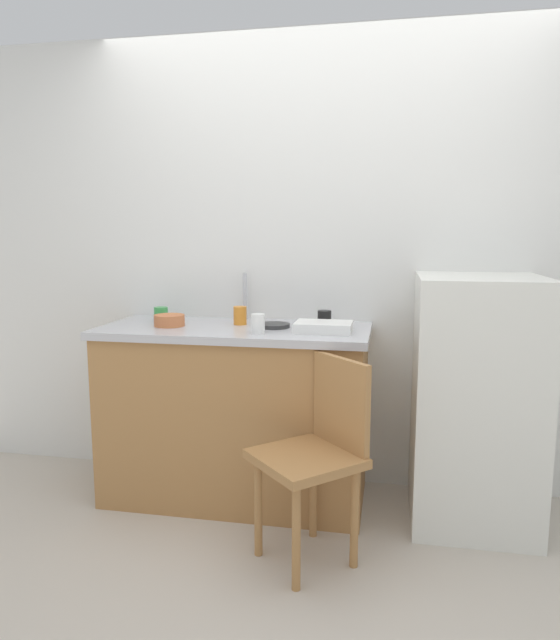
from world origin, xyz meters
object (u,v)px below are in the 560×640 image
(chair, at_px, (317,449))
(cup_white, at_px, (258,324))
(refrigerator, at_px, (475,400))
(cup_orange, at_px, (240,316))
(hotplate, at_px, (274,325))
(dish_tray, at_px, (324,327))
(cup_green, at_px, (161,314))
(cup_black, at_px, (324,318))
(terracotta_bowl, at_px, (169,320))

(chair, distance_m, cup_white, 0.69)
(refrigerator, bearing_deg, cup_orange, 175.97)
(chair, bearing_deg, hotplate, 166.15)
(refrigerator, relative_size, dish_tray, 4.36)
(cup_white, xyz_separation_m, cup_green, (-0.62, 0.29, -0.01))
(dish_tray, relative_size, cup_orange, 2.87)
(cup_black, bearing_deg, cup_white, -133.86)
(hotplate, distance_m, cup_black, 0.28)
(terracotta_bowl, distance_m, cup_green, 0.20)
(cup_green, bearing_deg, terracotta_bowl, -54.81)
(cup_green, bearing_deg, refrigerator, -4.26)
(cup_black, bearing_deg, hotplate, -155.85)
(cup_white, bearing_deg, terracotta_bowl, 165.95)
(cup_orange, bearing_deg, cup_white, -57.81)
(dish_tray, height_order, cup_orange, cup_orange)
(dish_tray, relative_size, cup_black, 3.51)
(cup_white, bearing_deg, cup_orange, 122.19)
(refrigerator, bearing_deg, chair, -144.86)
(cup_green, distance_m, cup_orange, 0.47)
(dish_tray, bearing_deg, chair, -86.06)
(cup_white, xyz_separation_m, cup_orange, (-0.16, 0.25, 0.00))
(terracotta_bowl, bearing_deg, cup_black, 12.40)
(dish_tray, bearing_deg, terracotta_bowl, 178.25)
(dish_tray, xyz_separation_m, cup_black, (-0.02, 0.20, 0.01))
(chair, xyz_separation_m, hotplate, (-0.30, 0.53, 0.45))
(cup_black, distance_m, cup_green, 0.91)
(terracotta_bowl, xyz_separation_m, hotplate, (0.55, 0.06, -0.02))
(dish_tray, xyz_separation_m, terracotta_bowl, (-0.82, 0.03, 0.01))
(refrigerator, xyz_separation_m, cup_orange, (-1.21, 0.09, 0.38))
(cup_orange, bearing_deg, dish_tray, -17.28)
(refrigerator, xyz_separation_m, terracotta_bowl, (-1.57, -0.03, 0.36))
(hotplate, relative_size, cup_orange, 1.74)
(chair, xyz_separation_m, cup_green, (-0.96, 0.63, 0.48))
(refrigerator, xyz_separation_m, dish_tray, (-0.75, -0.06, 0.35))
(refrigerator, relative_size, hotplate, 7.19)
(cup_green, height_order, cup_orange, cup_orange)
(cup_orange, bearing_deg, hotplate, -16.23)
(terracotta_bowl, bearing_deg, cup_orange, 18.75)
(chair, bearing_deg, cup_white, -178.41)
(terracotta_bowl, bearing_deg, dish_tray, -1.75)
(refrigerator, height_order, dish_tray, refrigerator)
(cup_white, distance_m, cup_green, 0.69)
(chair, xyz_separation_m, terracotta_bowl, (-0.85, 0.47, 0.47))
(refrigerator, height_order, terracotta_bowl, refrigerator)
(cup_orange, bearing_deg, cup_green, 175.16)
(terracotta_bowl, height_order, cup_black, cup_black)
(chair, xyz_separation_m, cup_white, (-0.34, 0.34, 0.49))
(terracotta_bowl, relative_size, cup_black, 2.01)
(terracotta_bowl, bearing_deg, chair, -28.86)
(chair, height_order, cup_orange, cup_orange)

